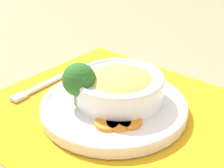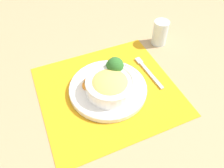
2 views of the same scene
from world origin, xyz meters
name	(u,v)px [view 2 (image 2 of 2)]	position (x,y,z in m)	size (l,w,h in m)	color
ground_plane	(108,91)	(0.00, 0.00, 0.00)	(4.00, 4.00, 0.00)	tan
placemat	(108,90)	(0.00, 0.00, 0.00)	(0.50, 0.47, 0.00)	orange
plate	(108,88)	(0.00, 0.00, 0.02)	(0.28, 0.28, 0.02)	white
bowl	(109,85)	(0.00, -0.02, 0.05)	(0.17, 0.17, 0.06)	white
broccoli_floret	(115,66)	(0.05, 0.04, 0.07)	(0.06, 0.06, 0.08)	#84AD5B
carrot_slice_near	(92,78)	(-0.03, 0.06, 0.02)	(0.04, 0.04, 0.01)	orange
carrot_slice_middle	(90,81)	(-0.05, 0.05, 0.02)	(0.04, 0.04, 0.01)	orange
carrot_slice_far	(88,85)	(-0.06, 0.04, 0.02)	(0.04, 0.04, 0.01)	orange
water_glass	(160,34)	(0.32, 0.16, 0.05)	(0.06, 0.06, 0.11)	silver
fork	(146,69)	(0.18, 0.03, 0.01)	(0.02, 0.18, 0.01)	silver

